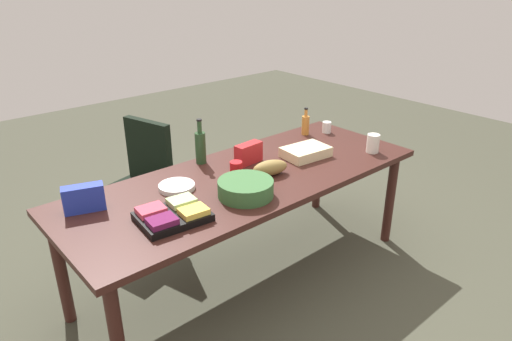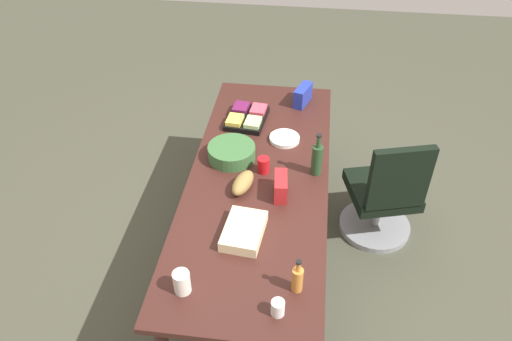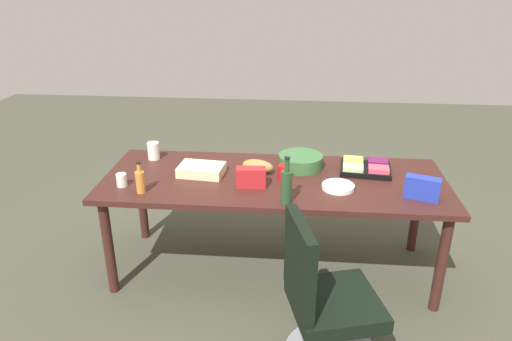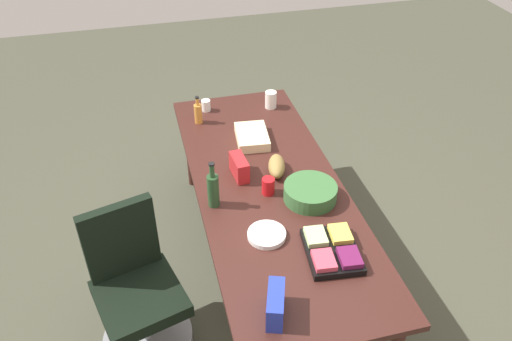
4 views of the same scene
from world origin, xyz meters
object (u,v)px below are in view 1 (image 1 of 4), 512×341
dressing_bottle (305,124)px  paper_plate_stack (177,187)px  conference_table (247,186)px  fruit_platter (173,215)px  salad_bowl (246,188)px  wine_bottle (200,146)px  sheet_cake (306,152)px  bread_loaf (270,168)px  red_solo_cup (236,170)px  paper_cup (327,127)px  office_chair (138,200)px  chip_bag_blue (84,198)px  chip_bag_red (249,153)px  mayo_jar (373,143)px

dressing_bottle → paper_plate_stack: bearing=7.6°
conference_table → fruit_platter: (0.66, 0.17, 0.11)m
salad_bowl → wine_bottle: 0.60m
sheet_cake → wine_bottle: (0.62, -0.39, 0.09)m
bread_loaf → red_solo_cup: bearing=-29.8°
sheet_cake → paper_cup: size_ratio=3.56×
sheet_cake → salad_bowl: bearing=15.0°
conference_table → salad_bowl: size_ratio=7.40×
office_chair → chip_bag_blue: bearing=47.0°
chip_bag_red → paper_plate_stack: (0.59, 0.02, -0.05)m
mayo_jar → fruit_platter: size_ratio=0.35×
mayo_jar → chip_bag_blue: bearing=-15.0°
bread_loaf → chip_bag_blue: (1.09, -0.32, 0.02)m
office_chair → red_solo_cup: office_chair is taller
wine_bottle → chip_bag_red: (-0.25, 0.22, -0.05)m
office_chair → bread_loaf: office_chair is taller
mayo_jar → salad_bowl: bearing=-3.4°
bread_loaf → paper_cup: 0.96m
chip_bag_blue → paper_cup: 2.00m
red_solo_cup → dressing_bottle: bearing=-163.1°
paper_plate_stack → red_solo_cup: 0.39m
dressing_bottle → red_solo_cup: (0.94, 0.29, -0.03)m
wine_bottle → paper_cup: (-1.13, 0.15, -0.08)m
bread_loaf → chip_bag_red: 0.25m
salad_bowl → chip_bag_blue: 0.90m
bread_loaf → fruit_platter: (0.79, 0.09, -0.02)m
dressing_bottle → conference_table: bearing=19.6°
red_solo_cup → fruit_platter: bearing=18.4°
wine_bottle → red_solo_cup: bearing=94.6°
office_chair → paper_plate_stack: (0.10, 0.77, 0.43)m
conference_table → chip_bag_blue: bearing=-13.8°
dressing_bottle → wine_bottle: bearing=-3.8°
paper_cup → fruit_platter: (1.70, 0.40, -0.01)m
dressing_bottle → fruit_platter: size_ratio=0.57×
wine_bottle → chip_bag_red: 0.33m
office_chair → chip_bag_red: bearing=123.5°
paper_plate_stack → chip_bag_blue: 0.54m
chip_bag_blue → bread_loaf: bearing=163.6°
chip_bag_blue → office_chair: bearing=-133.0°
office_chair → paper_cup: bearing=153.7°
conference_table → chip_bag_blue: chip_bag_blue is taller
paper_cup → bread_loaf: bearing=18.9°
salad_bowl → paper_plate_stack: size_ratio=1.50×
paper_plate_stack → salad_bowl: bearing=126.5°
salad_bowl → dressing_bottle: dressing_bottle is taller
salad_bowl → chip_bag_blue: chip_bag_blue is taller
wine_bottle → mayo_jar: bearing=148.2°
chip_bag_blue → wine_bottle: bearing=-171.0°
sheet_cake → dressing_bottle: (-0.34, -0.33, 0.05)m
bread_loaf → paper_plate_stack: bearing=-21.4°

